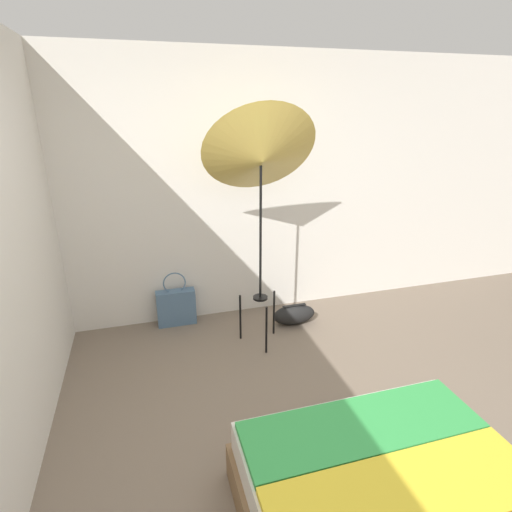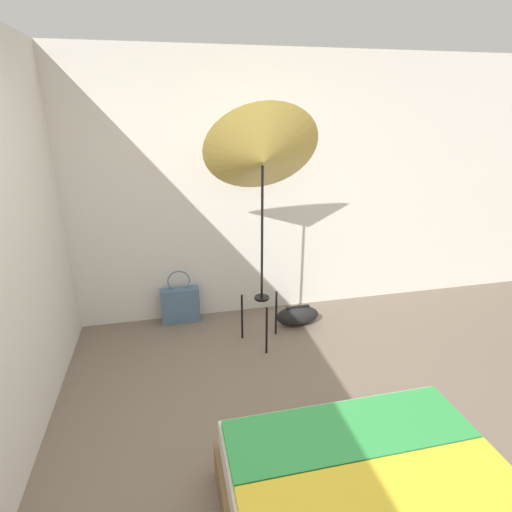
# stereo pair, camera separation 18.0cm
# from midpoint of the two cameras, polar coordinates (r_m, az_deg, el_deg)

# --- Properties ---
(ground_plane) EXTENTS (14.00, 14.00, 0.00)m
(ground_plane) POSITION_cam_midpoint_polar(r_m,az_deg,el_deg) (2.71, 7.18, -30.26)
(ground_plane) COLOR #756656
(wall_back) EXTENTS (8.00, 0.05, 2.60)m
(wall_back) POSITION_cam_midpoint_polar(r_m,az_deg,el_deg) (3.97, -2.92, 9.02)
(wall_back) COLOR silver
(wall_back) RESTS_ON ground_plane
(wall_side_left) EXTENTS (0.05, 8.00, 2.60)m
(wall_side_left) POSITION_cam_midpoint_polar(r_m,az_deg,el_deg) (2.85, -30.14, 1.50)
(wall_side_left) COLOR silver
(wall_side_left) RESTS_ON ground_plane
(photo_umbrella) EXTENTS (0.95, 0.71, 2.14)m
(photo_umbrella) POSITION_cam_midpoint_polar(r_m,az_deg,el_deg) (3.29, 2.55, 13.91)
(photo_umbrella) COLOR black
(photo_umbrella) RESTS_ON ground_plane
(tote_bag) EXTENTS (0.39, 0.12, 0.57)m
(tote_bag) POSITION_cam_midpoint_polar(r_m,az_deg,el_deg) (4.16, -9.53, -6.87)
(tote_bag) COLOR slate
(tote_bag) RESTS_ON ground_plane
(duffel_bag) EXTENTS (0.44, 0.20, 0.21)m
(duffel_bag) POSITION_cam_midpoint_polar(r_m,az_deg,el_deg) (4.13, 7.18, -8.47)
(duffel_bag) COLOR black
(duffel_bag) RESTS_ON ground_plane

